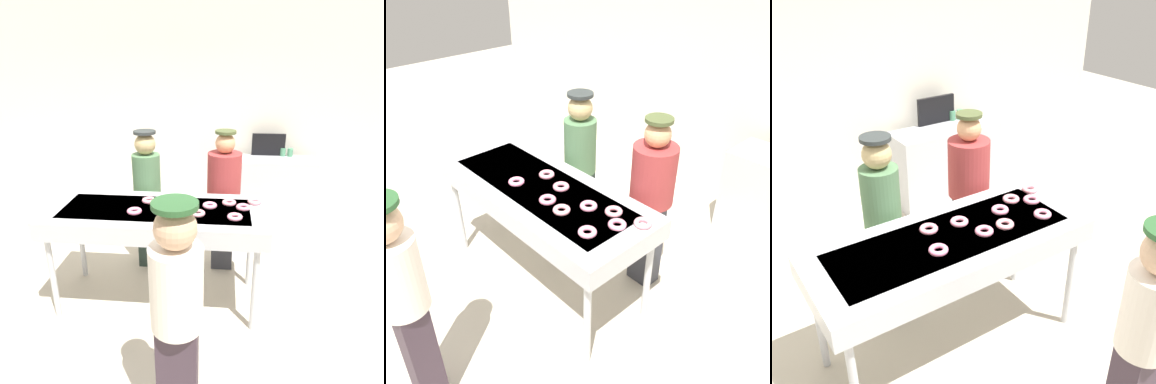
% 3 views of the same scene
% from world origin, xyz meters
% --- Properties ---
extents(ground_plane, '(16.00, 16.00, 0.00)m').
position_xyz_m(ground_plane, '(0.00, 0.00, 0.00)').
color(ground_plane, beige).
extents(back_wall, '(8.00, 0.12, 3.26)m').
position_xyz_m(back_wall, '(0.00, 2.58, 1.63)').
color(back_wall, silver).
rests_on(back_wall, ground).
extents(fryer_conveyor, '(2.04, 0.84, 1.02)m').
position_xyz_m(fryer_conveyor, '(0.00, 0.00, 0.93)').
color(fryer_conveyor, '#B7BABF').
rests_on(fryer_conveyor, ground).
extents(strawberry_donut_0, '(0.14, 0.14, 0.04)m').
position_xyz_m(strawberry_donut_0, '(0.14, 0.10, 1.04)').
color(strawberry_donut_0, pink).
rests_on(strawberry_donut_0, fryer_conveyor).
extents(strawberry_donut_1, '(0.19, 0.19, 0.04)m').
position_xyz_m(strawberry_donut_1, '(0.92, 0.20, 1.04)').
color(strawberry_donut_1, pink).
rests_on(strawberry_donut_1, fryer_conveyor).
extents(strawberry_donut_2, '(0.19, 0.19, 0.04)m').
position_xyz_m(strawberry_donut_2, '(0.68, 0.16, 1.04)').
color(strawberry_donut_2, pink).
rests_on(strawberry_donut_2, fryer_conveyor).
extents(strawberry_donut_3, '(0.15, 0.15, 0.04)m').
position_xyz_m(strawberry_donut_3, '(0.40, -0.12, 1.04)').
color(strawberry_donut_3, pink).
rests_on(strawberry_donut_3, fryer_conveyor).
extents(strawberry_donut_4, '(0.13, 0.13, 0.04)m').
position_xyz_m(strawberry_donut_4, '(0.50, 0.07, 1.04)').
color(strawberry_donut_4, pink).
rests_on(strawberry_donut_4, fryer_conveyor).
extents(strawberry_donut_5, '(0.17, 0.17, 0.04)m').
position_xyz_m(strawberry_donut_5, '(-0.17, -0.12, 1.04)').
color(strawberry_donut_5, pink).
rests_on(strawberry_donut_5, fryer_conveyor).
extents(strawberry_donut_6, '(0.17, 0.17, 0.04)m').
position_xyz_m(strawberry_donut_6, '(0.72, -0.16, 1.04)').
color(strawberry_donut_6, pink).
rests_on(strawberry_donut_6, fryer_conveyor).
extents(strawberry_donut_7, '(0.18, 0.18, 0.04)m').
position_xyz_m(strawberry_donut_7, '(-0.10, 0.14, 1.04)').
color(strawberry_donut_7, pink).
rests_on(strawberry_donut_7, fryer_conveyor).
extents(strawberry_donut_8, '(0.19, 0.19, 0.04)m').
position_xyz_m(strawberry_donut_8, '(0.22, -0.11, 1.04)').
color(strawberry_donut_8, pink).
rests_on(strawberry_donut_8, fryer_conveyor).
extents(strawberry_donut_9, '(0.17, 0.17, 0.04)m').
position_xyz_m(strawberry_donut_9, '(0.81, 0.06, 1.04)').
color(strawberry_donut_9, pink).
rests_on(strawberry_donut_9, fryer_conveyor).
extents(worker_baker, '(0.37, 0.37, 1.62)m').
position_xyz_m(worker_baker, '(0.62, 0.68, 0.94)').
color(worker_baker, '#31323A').
rests_on(worker_baker, ground).
extents(worker_assistant, '(0.30, 0.30, 1.61)m').
position_xyz_m(worker_assistant, '(-0.23, 0.65, 0.89)').
color(worker_assistant, '#24342E').
rests_on(worker_assistant, ground).
extents(customer_waiting, '(0.30, 0.30, 1.66)m').
position_xyz_m(customer_waiting, '(0.38, -1.34, 0.93)').
color(customer_waiting, '#3A2C37').
rests_on(customer_waiting, ground).
extents(prep_counter, '(1.32, 0.50, 0.93)m').
position_xyz_m(prep_counter, '(1.28, 2.13, 0.46)').
color(prep_counter, '#B7BABF').
rests_on(prep_counter, ground).
extents(paper_cup_0, '(0.08, 0.08, 0.12)m').
position_xyz_m(paper_cup_0, '(1.60, 2.30, 0.99)').
color(paper_cup_0, '#4C8C66').
rests_on(paper_cup_0, prep_counter).
extents(paper_cup_1, '(0.08, 0.08, 0.12)m').
position_xyz_m(paper_cup_1, '(1.50, 2.32, 0.99)').
color(paper_cup_1, '#4C8C66').
rests_on(paper_cup_1, prep_counter).
extents(menu_display, '(0.49, 0.04, 0.33)m').
position_xyz_m(menu_display, '(1.28, 2.33, 1.10)').
color(menu_display, black).
rests_on(menu_display, prep_counter).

